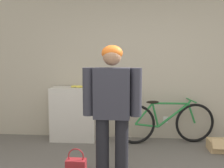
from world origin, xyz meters
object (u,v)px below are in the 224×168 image
object	(u,v)px
person	(112,105)
banana	(79,86)
handbag	(76,167)
bicycle	(165,122)
cardboard_box	(221,145)

from	to	relation	value
person	banana	distance (m)	1.64
handbag	banana	bearing A→B (deg)	99.84
person	bicycle	size ratio (longest dim) A/B	0.95
banana	handbag	distance (m)	1.66
person	bicycle	bearing A→B (deg)	62.64
bicycle	banana	distance (m)	1.63
person	cardboard_box	world-z (taller)	person
handbag	cardboard_box	xyz separation A→B (m)	(2.13, 1.08, -0.04)
cardboard_box	handbag	bearing A→B (deg)	-153.20
cardboard_box	banana	bearing A→B (deg)	172.22
handbag	cardboard_box	world-z (taller)	handbag
bicycle	cardboard_box	size ratio (longest dim) A/B	4.35
bicycle	person	bearing A→B (deg)	-128.10
banana	handbag	world-z (taller)	banana
cardboard_box	bicycle	bearing A→B (deg)	160.21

